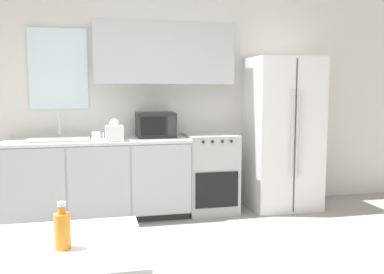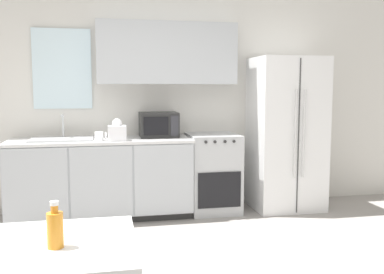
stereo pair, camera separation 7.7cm
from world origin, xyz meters
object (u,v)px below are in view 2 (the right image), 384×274
at_px(refrigerator, 286,134).
at_px(dining_table, 5,271).
at_px(coffee_mug, 100,136).
at_px(oven_range, 213,173).
at_px(microwave, 159,125).
at_px(drink_bottle, 55,229).

xyz_separation_m(refrigerator, dining_table, (-2.57, -2.80, -0.27)).
bearing_deg(coffee_mug, refrigerator, 3.56).
bearing_deg(coffee_mug, oven_range, 7.44).
height_order(refrigerator, coffee_mug, refrigerator).
distance_m(oven_range, coffee_mug, 1.38).
relative_size(refrigerator, coffee_mug, 14.29).
relative_size(refrigerator, dining_table, 1.55).
bearing_deg(microwave, drink_bottle, -105.50).
bearing_deg(drink_bottle, oven_range, 63.39).
distance_m(oven_range, dining_table, 3.30).
height_order(microwave, coffee_mug, microwave).
xyz_separation_m(oven_range, refrigerator, (0.89, -0.03, 0.45)).
xyz_separation_m(oven_range, coffee_mug, (-1.29, -0.17, 0.48)).
bearing_deg(oven_range, coffee_mug, -172.56).
bearing_deg(refrigerator, coffee_mug, -176.44).
height_order(refrigerator, dining_table, refrigerator).
bearing_deg(dining_table, drink_bottle, -14.39).
height_order(refrigerator, microwave, refrigerator).
distance_m(oven_range, microwave, 0.85).
xyz_separation_m(oven_range, drink_bottle, (-1.45, -2.89, 0.37)).
distance_m(microwave, dining_table, 3.13).
bearing_deg(microwave, dining_table, -109.81).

